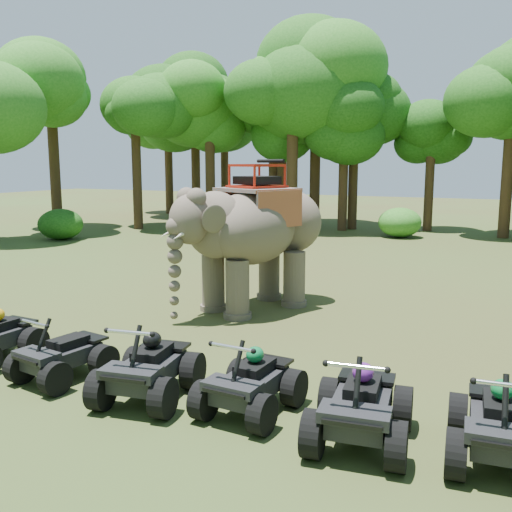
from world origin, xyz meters
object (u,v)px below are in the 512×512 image
object	(u,v)px
atv_2	(148,359)
atv_5	(502,415)
atv_4	(361,396)
atv_3	(250,374)
atv_1	(62,347)
elephant	(254,236)

from	to	relation	value
atv_2	atv_5	xyz separation A→B (m)	(5.32, 0.29, -0.01)
atv_4	atv_5	distance (m)	1.80
atv_2	atv_3	size ratio (longest dim) A/B	1.08
atv_3	atv_5	distance (m)	3.58
atv_1	atv_4	distance (m)	5.45
elephant	atv_2	world-z (taller)	elephant
atv_1	atv_3	world-z (taller)	atv_3
atv_1	atv_2	xyz separation A→B (m)	(1.91, -0.03, 0.07)
atv_2	atv_4	distance (m)	3.54
atv_2	atv_3	distance (m)	1.76
elephant	atv_2	xyz separation A→B (m)	(1.02, -6.10, -1.28)
atv_2	atv_4	world-z (taller)	atv_4
atv_5	atv_4	bearing A→B (deg)	-177.67
atv_1	atv_2	bearing A→B (deg)	6.96
atv_1	atv_5	bearing A→B (deg)	10.04
elephant	atv_5	size ratio (longest dim) A/B	2.60
atv_1	atv_3	distance (m)	3.65
atv_4	atv_5	bearing A→B (deg)	0.09
atv_3	atv_4	distance (m)	1.82
atv_3	atv_5	size ratio (longest dim) A/B	0.95
atv_2	atv_5	bearing A→B (deg)	-6.36
elephant	atv_4	distance (m)	7.68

